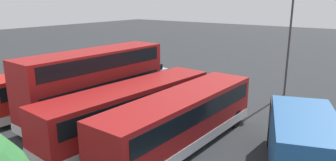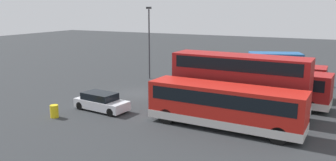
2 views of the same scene
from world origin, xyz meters
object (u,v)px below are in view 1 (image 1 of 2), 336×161
bus_single_deck_near_end (182,118)px  bus_single_deck_second (131,108)px  bus_double_decker_third (95,82)px  bus_single_deck_fourth (61,86)px  box_truck_blue (301,143)px  lamp_post_tall (289,38)px  waste_bin_yellow (137,67)px  car_hatchback_silver (146,72)px

bus_single_deck_near_end → bus_single_deck_second: size_ratio=0.96×
bus_single_deck_second → bus_double_decker_third: 3.88m
bus_single_deck_fourth → box_truck_blue: 16.65m
bus_single_deck_second → box_truck_blue: size_ratio=1.51×
bus_single_deck_second → lamp_post_tall: 14.49m
bus_single_deck_second → lamp_post_tall: size_ratio=1.47×
waste_bin_yellow → box_truck_blue: bearing=149.8°
bus_double_decker_third → bus_single_deck_fourth: (3.73, 0.04, -0.83)m
bus_single_deck_second → waste_bin_yellow: bearing=-49.2°
bus_single_deck_near_end → bus_double_decker_third: (7.01, -0.21, 0.82)m
bus_single_deck_second → lamp_post_tall: bearing=-110.1°
box_truck_blue → car_hatchback_silver: bearing=-29.5°
bus_double_decker_third → bus_single_deck_second: bearing=171.0°
bus_single_deck_second → box_truck_blue: 9.22m
waste_bin_yellow → bus_single_deck_near_end: bearing=139.2°
bus_single_deck_near_end → car_hatchback_silver: size_ratio=2.46×
box_truck_blue → car_hatchback_silver: 19.57m
bus_single_deck_second → bus_single_deck_fourth: bearing=-4.2°
bus_single_deck_fourth → car_hatchback_silver: 10.04m
bus_single_deck_near_end → bus_single_deck_second: same height
bus_double_decker_third → waste_bin_yellow: bus_double_decker_third is taller
bus_single_deck_near_end → waste_bin_yellow: bus_single_deck_near_end is taller
lamp_post_tall → waste_bin_yellow: lamp_post_tall is taller
bus_double_decker_third → lamp_post_tall: size_ratio=1.28×
bus_single_deck_fourth → waste_bin_yellow: size_ratio=11.23×
bus_single_deck_near_end → waste_bin_yellow: size_ratio=12.01×
bus_single_deck_near_end → car_hatchback_silver: 15.08m
box_truck_blue → lamp_post_tall: size_ratio=0.97×
bus_single_deck_second → car_hatchback_silver: 13.17m
car_hatchback_silver → lamp_post_tall: 13.60m
bus_double_decker_third → car_hatchback_silver: (4.09, -9.96, -1.75)m
lamp_post_tall → car_hatchback_silver: bearing=12.2°
bus_single_deck_second → waste_bin_yellow: size_ratio=12.52×
box_truck_blue → waste_bin_yellow: box_truck_blue is taller
bus_single_deck_second → bus_single_deck_near_end: bearing=-173.4°
bus_single_deck_near_end → bus_single_deck_fourth: size_ratio=1.07×
lamp_post_tall → bus_single_deck_second: bearing=69.9°
bus_single_deck_fourth → bus_double_decker_third: bearing=-179.4°
box_truck_blue → lamp_post_tall: bearing=-70.8°
bus_single_deck_second → bus_double_decker_third: size_ratio=1.14×
box_truck_blue → lamp_post_tall: (4.32, -12.38, 3.03)m
bus_single_deck_fourth → box_truck_blue: box_truck_blue is taller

